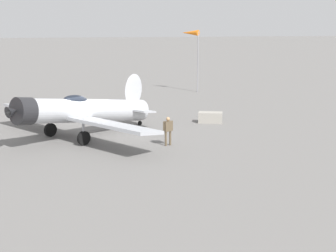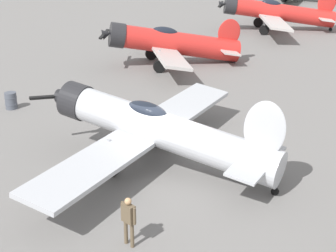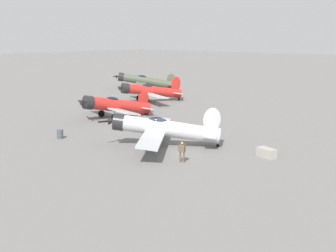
{
  "view_description": "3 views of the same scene",
  "coord_description": "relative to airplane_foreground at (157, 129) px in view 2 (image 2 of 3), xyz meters",
  "views": [
    {
      "loc": [
        -29.01,
        1.06,
        6.68
      ],
      "look_at": [
        -3.22,
        -4.2,
        1.1
      ],
      "focal_mm": 52.39,
      "sensor_mm": 36.0,
      "label": 1
    },
    {
      "loc": [
        -7.99,
        -17.27,
        9.34
      ],
      "look_at": [
        0.0,
        0.0,
        1.8
      ],
      "focal_mm": 58.17,
      "sensor_mm": 36.0,
      "label": 2
    },
    {
      "loc": [
        -29.56,
        -25.62,
        9.49
      ],
      "look_at": [
        0.0,
        0.0,
        1.8
      ],
      "focal_mm": 49.46,
      "sensor_mm": 36.0,
      "label": 3
    }
  ],
  "objects": [
    {
      "name": "ground_plane",
      "position": [
        0.29,
        -0.4,
        -1.58
      ],
      "size": [
        400.0,
        400.0,
        0.0
      ],
      "primitive_type": "plane",
      "color": "slate"
    },
    {
      "name": "airplane_foreground",
      "position": [
        0.0,
        0.0,
        0.0
      ],
      "size": [
        11.29,
        9.66,
        3.52
      ],
      "rotation": [
        0.0,
        0.0,
        2.2
      ],
      "color": "#B7BABF",
      "rests_on": "ground_plane"
    },
    {
      "name": "airplane_mid_apron",
      "position": [
        6.86,
        13.43,
        -0.1
      ],
      "size": [
        9.55,
        10.45,
        2.99
      ],
      "rotation": [
        0.0,
        0.0,
        2.9
      ],
      "color": "red",
      "rests_on": "ground_plane"
    },
    {
      "name": "airplane_far_line",
      "position": [
        19.3,
        19.6,
        0.01
      ],
      "size": [
        9.96,
        11.61,
        3.59
      ],
      "rotation": [
        0.0,
        0.0,
        2.71
      ],
      "color": "red",
      "rests_on": "ground_plane"
    },
    {
      "name": "ground_crew_mechanic",
      "position": [
        -2.93,
        -4.6,
        -0.61
      ],
      "size": [
        0.35,
        0.59,
        1.6
      ],
      "rotation": [
        0.0,
        0.0,
        3.48
      ],
      "color": "brown",
      "rests_on": "ground_plane"
    },
    {
      "name": "fuel_drum",
      "position": [
        -3.99,
        9.24,
        -1.15
      ],
      "size": [
        0.62,
        0.62,
        0.85
      ],
      "color": "#474C56",
      "rests_on": "ground_plane"
    }
  ]
}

